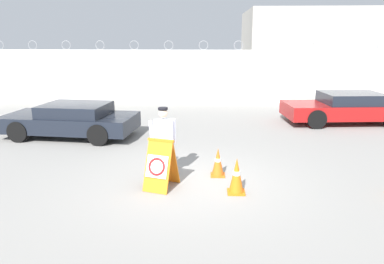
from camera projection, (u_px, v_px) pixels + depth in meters
ground_plane at (193, 181)px, 8.73m from camera, size 90.00×90.00×0.00m
perimeter_wall at (203, 76)px, 19.20m from camera, size 36.00×0.30×3.10m
building_block at (304, 50)px, 24.07m from camera, size 7.44×7.35×4.89m
barricade_sign at (160, 164)px, 8.21m from camera, size 0.78×0.92×1.11m
security_guard at (163, 139)px, 8.74m from camera, size 0.66×0.36×1.70m
traffic_cone_mid at (237, 176)px, 7.97m from camera, size 0.38×0.38×0.78m
traffic_cone_far at (218, 162)px, 8.98m from camera, size 0.34×0.34×0.69m
parked_car_front_coupe at (72, 120)px, 12.50m from camera, size 4.49×2.35×1.12m
parked_car_far_side at (346, 107)px, 14.50m from camera, size 4.75×2.34×1.19m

